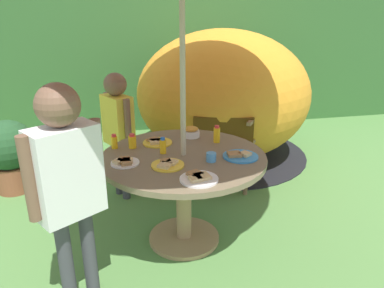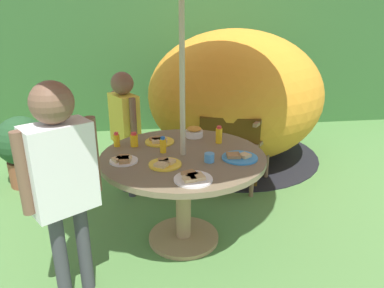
{
  "view_description": "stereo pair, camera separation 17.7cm",
  "coord_description": "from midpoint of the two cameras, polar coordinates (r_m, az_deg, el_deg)",
  "views": [
    {
      "loc": [
        -0.42,
        -2.24,
        1.6
      ],
      "look_at": [
        0.07,
        0.03,
        0.74
      ],
      "focal_mm": 33.53,
      "sensor_mm": 36.0,
      "label": 1
    },
    {
      "loc": [
        -0.25,
        -2.27,
        1.6
      ],
      "look_at": [
        0.07,
        0.03,
        0.74
      ],
      "focal_mm": 33.53,
      "sensor_mm": 36.0,
      "label": 2
    }
  ],
  "objects": [
    {
      "name": "potted_plant",
      "position": [
        3.75,
        -24.17,
        -0.47
      ],
      "size": [
        0.47,
        0.47,
        0.69
      ],
      "color": "brown",
      "rests_on": "ground_plane"
    },
    {
      "name": "plate_near_right",
      "position": [
        2.36,
        -8.76,
        -2.55
      ],
      "size": [
        0.18,
        0.18,
        0.03
      ],
      "color": "white",
      "rests_on": "garden_table"
    },
    {
      "name": "snack_bowl",
      "position": [
        2.79,
        2.16,
        1.89
      ],
      "size": [
        0.14,
        0.14,
        0.08
      ],
      "color": "white",
      "rests_on": "garden_table"
    },
    {
      "name": "cup_near",
      "position": [
        2.34,
        4.94,
        -2.19
      ],
      "size": [
        0.07,
        0.07,
        0.06
      ],
      "primitive_type": "cylinder",
      "color": "#4C99D8",
      "rests_on": "garden_table"
    },
    {
      "name": "plate_near_left",
      "position": [
        2.09,
        2.6,
        -5.48
      ],
      "size": [
        0.23,
        0.23,
        0.03
      ],
      "color": "white",
      "rests_on": "garden_table"
    },
    {
      "name": "dome_tent",
      "position": [
        4.13,
        7.94,
        7.66
      ],
      "size": [
        2.48,
        2.48,
        1.44
      ],
      "rotation": [
        0.0,
        0.0,
        -0.28
      ],
      "color": "orange",
      "rests_on": "ground_plane"
    },
    {
      "name": "juice_bottle_mid_left",
      "position": [
        2.48,
        -2.61,
        -0.21
      ],
      "size": [
        0.05,
        0.05,
        0.12
      ],
      "color": "yellow",
      "rests_on": "garden_table"
    },
    {
      "name": "juice_bottle_far_right",
      "position": [
        2.67,
        6.2,
        1.4
      ],
      "size": [
        0.05,
        0.05,
        0.13
      ],
      "color": "yellow",
      "rests_on": "garden_table"
    },
    {
      "name": "plate_back_edge",
      "position": [
        2.28,
        -2.12,
        -3.17
      ],
      "size": [
        0.21,
        0.21,
        0.03
      ],
      "color": "yellow",
      "rests_on": "garden_table"
    },
    {
      "name": "hedge_backdrop",
      "position": [
        5.38,
        -4.3,
        13.17
      ],
      "size": [
        9.0,
        0.7,
        1.88
      ],
      "primitive_type": "cube",
      "color": "#33602D",
      "rests_on": "ground_plane"
    },
    {
      "name": "wooden_chair",
      "position": [
        3.52,
        9.71,
        3.08
      ],
      "size": [
        0.67,
        0.67,
        1.04
      ],
      "rotation": [
        0.0,
        0.0,
        -0.63
      ],
      "color": "brown",
      "rests_on": "ground_plane"
    },
    {
      "name": "child_in_yellow_shirt",
      "position": [
        3.16,
        -9.11,
        3.93
      ],
      "size": [
        0.28,
        0.35,
        1.13
      ],
      "rotation": [
        0.0,
        0.0,
        -1.08
      ],
      "color": "#3F3F47",
      "rests_on": "ground_plane"
    },
    {
      "name": "plate_far_left",
      "position": [
        2.42,
        9.61,
        -2.09
      ],
      "size": [
        0.24,
        0.24,
        0.03
      ],
      "color": "#338CD8",
      "rests_on": "garden_table"
    },
    {
      "name": "juice_bottle_mid_right",
      "position": [
        2.63,
        -10.04,
        0.63
      ],
      "size": [
        0.05,
        0.05,
        0.11
      ],
      "color": "yellow",
      "rests_on": "garden_table"
    },
    {
      "name": "juice_bottle_center_front",
      "position": [
        2.61,
        -7.29,
        0.63
      ],
      "size": [
        0.06,
        0.06,
        0.11
      ],
      "color": "yellow",
      "rests_on": "garden_table"
    },
    {
      "name": "child_in_white_shirt",
      "position": [
        1.99,
        -17.77,
        -3.78
      ],
      "size": [
        0.38,
        0.34,
        1.29
      ],
      "rotation": [
        0.0,
        0.0,
        0.58
      ],
      "color": "#3F3F47",
      "rests_on": "ground_plane"
    },
    {
      "name": "ground_plane",
      "position": [
        2.79,
        0.56,
        -15.0
      ],
      "size": [
        10.0,
        10.0,
        0.02
      ],
      "primitive_type": "cube",
      "color": "#548442"
    },
    {
      "name": "plate_center_back",
      "position": [
        2.68,
        -3.37,
        0.46
      ],
      "size": [
        0.22,
        0.22,
        0.03
      ],
      "color": "yellow",
      "rests_on": "garden_table"
    },
    {
      "name": "garden_table",
      "position": [
        2.51,
        0.6,
        -4.74
      ],
      "size": [
        1.13,
        1.13,
        0.68
      ],
      "color": "tan",
      "rests_on": "ground_plane"
    }
  ]
}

